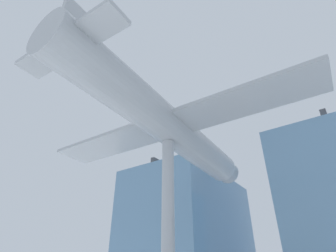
# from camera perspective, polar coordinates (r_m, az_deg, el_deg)

# --- Properties ---
(glass_pavilion_left) EXTENTS (8.08, 12.86, 11.08)m
(glass_pavilion_left) POSITION_cam_1_polar(r_m,az_deg,el_deg) (26.99, 4.72, -22.55)
(glass_pavilion_left) COLOR slate
(glass_pavilion_left) RESTS_ON ground_plane
(support_pylon_central) EXTENTS (0.57, 0.57, 7.64)m
(support_pylon_central) POSITION_cam_1_polar(r_m,az_deg,el_deg) (11.92, -0.00, -20.19)
(support_pylon_central) COLOR #999EA3
(support_pylon_central) RESTS_ON ground_plane
(suspended_airplane) EXTENTS (14.99, 16.05, 3.09)m
(suspended_airplane) POSITION_cam_1_polar(r_m,az_deg,el_deg) (13.76, 0.58, -0.42)
(suspended_airplane) COLOR #93999E
(suspended_airplane) RESTS_ON support_pylon_central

